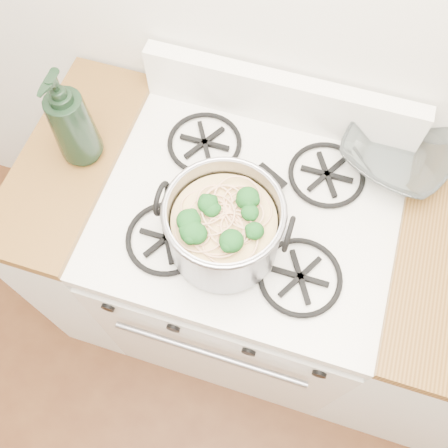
% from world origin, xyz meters
% --- Properties ---
extents(gas_range, '(0.76, 0.66, 0.92)m').
position_xyz_m(gas_range, '(0.00, 1.26, 0.44)').
color(gas_range, white).
rests_on(gas_range, ground).
extents(counter_left, '(0.25, 0.65, 0.92)m').
position_xyz_m(counter_left, '(-0.51, 1.26, 0.46)').
color(counter_left, silver).
rests_on(counter_left, ground).
extents(stock_pot, '(0.30, 0.27, 0.18)m').
position_xyz_m(stock_pot, '(-0.03, 1.14, 1.01)').
color(stock_pot, gray).
rests_on(stock_pot, gas_range).
extents(spatula, '(0.40, 0.41, 0.02)m').
position_xyz_m(spatula, '(0.01, 1.32, 0.94)').
color(spatula, black).
rests_on(spatula, gas_range).
extents(glass_bowl, '(0.14, 0.14, 0.03)m').
position_xyz_m(glass_bowl, '(0.33, 1.51, 0.94)').
color(glass_bowl, white).
rests_on(glass_bowl, gas_range).
extents(bottle, '(0.11, 0.12, 0.29)m').
position_xyz_m(bottle, '(-0.46, 1.28, 1.07)').
color(bottle, black).
rests_on(bottle, counter_left).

